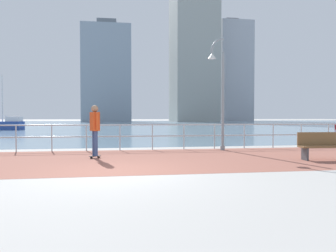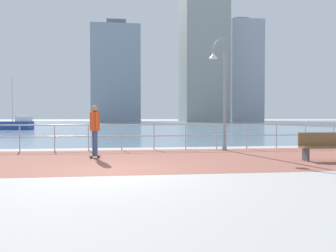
{
  "view_description": "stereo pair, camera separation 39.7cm",
  "coord_description": "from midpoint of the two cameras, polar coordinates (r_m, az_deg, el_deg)",
  "views": [
    {
      "loc": [
        0.1,
        -8.1,
        1.45
      ],
      "look_at": [
        1.77,
        3.18,
        1.1
      ],
      "focal_mm": 33.09,
      "sensor_mm": 36.0,
      "label": 1
    },
    {
      "loc": [
        0.49,
        -8.15,
        1.45
      ],
      "look_at": [
        1.77,
        3.18,
        1.1
      ],
      "focal_mm": 33.09,
      "sensor_mm": 36.0,
      "label": 2
    }
  ],
  "objects": [
    {
      "name": "ground",
      "position": [
        48.14,
        -6.79,
        0.04
      ],
      "size": [
        220.0,
        220.0,
        0.0
      ],
      "primitive_type": "plane",
      "color": "#ADAAA5"
    },
    {
      "name": "brick_paving",
      "position": [
        10.61,
        -8.03,
        -6.1
      ],
      "size": [
        28.0,
        5.83,
        0.01
      ],
      "primitive_type": "cube",
      "color": "#935647",
      "rests_on": "ground"
    },
    {
      "name": "harbor_water",
      "position": [
        58.44,
        -6.73,
        0.35
      ],
      "size": [
        180.0,
        88.0,
        0.0
      ],
      "primitive_type": "cube",
      "color": "#6B899E",
      "rests_on": "ground"
    },
    {
      "name": "waterfront_railing",
      "position": [
        13.45,
        -7.7,
        -1.14
      ],
      "size": [
        25.25,
        0.06,
        1.12
      ],
      "color": "#B2BCC1",
      "rests_on": "ground"
    },
    {
      "name": "lamppost",
      "position": [
        13.43,
        10.6,
        6.87
      ],
      "size": [
        0.81,
        0.39,
        4.8
      ],
      "color": "gray",
      "rests_on": "ground"
    },
    {
      "name": "skateboarder",
      "position": [
        11.0,
        -12.34,
        -0.02
      ],
      "size": [
        0.41,
        0.53,
        1.84
      ],
      "color": "black",
      "rests_on": "ground"
    },
    {
      "name": "park_bench",
      "position": [
        11.5,
        27.66,
        -3.3
      ],
      "size": [
        1.62,
        0.53,
        0.92
      ],
      "color": "brown",
      "rests_on": "ground"
    },
    {
      "name": "sailboat_red",
      "position": [
        37.89,
        -26.23,
        0.25
      ],
      "size": [
        4.37,
        1.95,
        5.92
      ],
      "color": "#284799",
      "rests_on": "ground"
    },
    {
      "name": "tower_slate",
      "position": [
        91.61,
        6.52,
        13.59
      ],
      "size": [
        11.8,
        15.26,
        42.1
      ],
      "color": "#939993",
      "rests_on": "ground"
    },
    {
      "name": "tower_steel",
      "position": [
        86.76,
        -9.27,
        9.3
      ],
      "size": [
        12.75,
        11.05,
        27.35
      ],
      "color": "#8493A3",
      "rests_on": "ground"
    },
    {
      "name": "tower_beige",
      "position": [
        105.05,
        12.99,
        9.42
      ],
      "size": [
        10.11,
        17.64,
        32.67
      ],
      "color": "#A3A8B2",
      "rests_on": "ground"
    }
  ]
}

